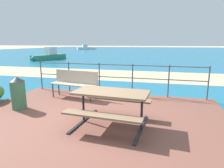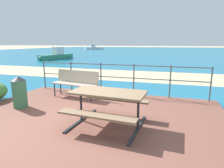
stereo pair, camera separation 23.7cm
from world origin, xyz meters
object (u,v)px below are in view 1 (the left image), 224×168
boat_near (49,56)px  boat_mid (86,48)px  park_bench (75,81)px  trash_bin (18,93)px  picnic_table (111,100)px

boat_near → boat_mid: bearing=-149.6°
park_bench → boat_mid: (-18.54, 46.02, -0.15)m
park_bench → boat_near: size_ratio=0.35×
trash_bin → boat_near: 16.88m
park_bench → trash_bin: (-0.98, -1.39, -0.09)m
picnic_table → trash_bin: 2.71m
picnic_table → park_bench: size_ratio=1.01×
boat_near → trash_bin: bearing=45.1°
boat_near → boat_mid: (-9.08, 32.82, 0.02)m
picnic_table → trash_bin: bearing=175.5°
boat_mid → park_bench: bearing=-102.5°
trash_bin → park_bench: bearing=54.8°
picnic_table → park_bench: bearing=137.4°
picnic_table → boat_mid: size_ratio=0.31×
trash_bin → boat_near: (-8.48, 14.60, -0.07)m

